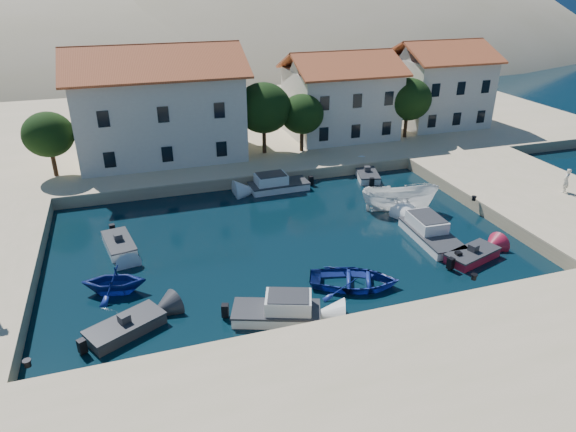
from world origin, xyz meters
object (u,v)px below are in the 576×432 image
object	(u,v)px
rowboat_south	(354,286)
boat_east	(398,211)
cabin_cruiser_east	(431,234)
pedestrian	(566,181)
building_mid	(341,93)
building_right	(439,82)
cabin_cruiser_south	(276,311)
building_left	(158,101)

from	to	relation	value
rowboat_south	boat_east	distance (m)	11.19
cabin_cruiser_east	pedestrian	bearing A→B (deg)	-78.33
building_mid	building_right	bearing A→B (deg)	4.76
pedestrian	cabin_cruiser_east	bearing A→B (deg)	-20.93
cabin_cruiser_east	rowboat_south	bearing A→B (deg)	118.22
boat_east	pedestrian	size ratio (longest dim) A/B	3.01
building_mid	pedestrian	world-z (taller)	building_mid
building_mid	rowboat_south	distance (m)	27.68
building_right	cabin_cruiser_south	world-z (taller)	building_right
building_left	cabin_cruiser_south	size ratio (longest dim) A/B	3.01
rowboat_south	cabin_cruiser_south	bearing A→B (deg)	130.06
cabin_cruiser_south	building_right	bearing A→B (deg)	65.93
building_mid	cabin_cruiser_east	xyz separation A→B (m)	(-2.59, -21.87, -4.75)
building_right	pedestrian	distance (m)	21.15
building_left	rowboat_south	bearing A→B (deg)	-71.38
building_right	pedestrian	size ratio (longest dim) A/B	5.03
building_right	cabin_cruiser_south	distance (m)	39.12
building_right	boat_east	size ratio (longest dim) A/B	1.67
building_mid	cabin_cruiser_south	size ratio (longest dim) A/B	2.15
building_right	cabin_cruiser_south	xyz separation A→B (m)	(-26.90, -27.96, -5.00)
pedestrian	building_left	bearing A→B (deg)	-63.90
pedestrian	building_mid	bearing A→B (deg)	-92.95
building_left	cabin_cruiser_south	distance (m)	26.71
building_left	cabin_cruiser_south	bearing A→B (deg)	-83.18
building_mid	building_right	distance (m)	12.04
building_mid	boat_east	world-z (taller)	building_mid
building_left	cabin_cruiser_east	size ratio (longest dim) A/B	2.69
building_left	pedestrian	distance (m)	34.12
building_left	building_mid	distance (m)	18.04
building_right	rowboat_south	size ratio (longest dim) A/B	1.87
building_right	boat_east	bearing A→B (deg)	-128.49
pedestrian	rowboat_south	bearing A→B (deg)	-14.63
building_mid	pedestrian	size ratio (longest dim) A/B	5.58
rowboat_south	cabin_cruiser_east	xyz separation A→B (m)	(7.20, 3.49, 0.48)
building_right	boat_east	xyz separation A→B (m)	(-14.33, -18.02, -5.47)
building_left	boat_east	size ratio (longest dim) A/B	2.60
building_left	building_right	bearing A→B (deg)	3.81
rowboat_south	building_left	bearing A→B (deg)	41.34
cabin_cruiser_south	building_mid	bearing A→B (deg)	80.90
building_mid	cabin_cruiser_east	world-z (taller)	building_mid
cabin_cruiser_south	rowboat_south	world-z (taller)	cabin_cruiser_south
building_left	pedestrian	bearing A→B (deg)	-33.64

